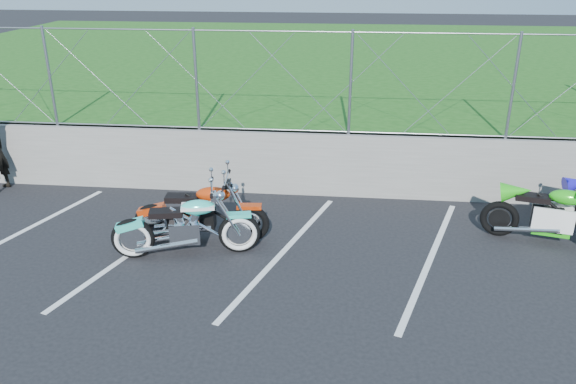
# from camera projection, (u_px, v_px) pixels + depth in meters

# --- Properties ---
(ground) EXTENTS (90.00, 90.00, 0.00)m
(ground) POSITION_uv_depth(u_px,v_px,m) (277.00, 282.00, 8.44)
(ground) COLOR black
(ground) RESTS_ON ground
(retaining_wall) EXTENTS (30.00, 0.22, 1.30)m
(retaining_wall) POSITION_uv_depth(u_px,v_px,m) (298.00, 163.00, 11.40)
(retaining_wall) COLOR slate
(retaining_wall) RESTS_ON ground
(grass_field) EXTENTS (30.00, 20.00, 1.30)m
(grass_field) POSITION_uv_depth(u_px,v_px,m) (321.00, 72.00, 20.57)
(grass_field) COLOR #1B4E15
(grass_field) RESTS_ON ground
(chain_link_fence) EXTENTS (28.00, 0.03, 2.00)m
(chain_link_fence) POSITION_uv_depth(u_px,v_px,m) (298.00, 83.00, 10.76)
(chain_link_fence) COLOR gray
(chain_link_fence) RESTS_ON retaining_wall
(parking_lines) EXTENTS (18.29, 4.31, 0.01)m
(parking_lines) POSITION_uv_depth(u_px,v_px,m) (357.00, 254.00, 9.24)
(parking_lines) COLOR silver
(parking_lines) RESTS_ON ground
(cruiser_turquoise) EXTENTS (2.37, 0.78, 1.19)m
(cruiser_turquoise) POSITION_uv_depth(u_px,v_px,m) (188.00, 228.00, 9.05)
(cruiser_turquoise) COLOR black
(cruiser_turquoise) RESTS_ON ground
(naked_orange) EXTENTS (2.32, 0.79, 1.15)m
(naked_orange) POSITION_uv_depth(u_px,v_px,m) (203.00, 215.00, 9.50)
(naked_orange) COLOR black
(naked_orange) RESTS_ON ground
(sportbike_green) EXTENTS (2.16, 0.79, 1.14)m
(sportbike_green) POSITION_uv_depth(u_px,v_px,m) (551.00, 217.00, 9.44)
(sportbike_green) COLOR black
(sportbike_green) RESTS_ON ground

